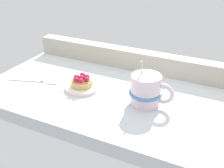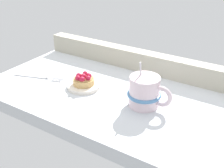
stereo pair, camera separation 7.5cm
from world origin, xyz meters
The scene contains 6 objects.
ground_plane centered at (0.00, 0.00, -2.03)cm, with size 75.08×42.84×4.06cm, color silver.
window_rail_back centered at (0.00, 19.12, 3.38)cm, with size 73.57×4.61×6.76cm, color #B2AD99.
dessert_plate centered at (-7.19, -2.14, 0.52)cm, with size 10.32×10.32×1.11cm.
raspberry_tart centered at (-7.20, -2.19, 2.55)cm, with size 6.50×6.50×3.54cm.
coffee_mug centered at (13.47, -1.72, 4.24)cm, with size 12.66×9.32×12.71cm.
dessert_fork centered at (-24.03, -4.91, 0.30)cm, with size 17.09×6.82×0.60cm.
Camera 2 is at (40.35, -61.45, 40.87)cm, focal length 44.17 mm.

